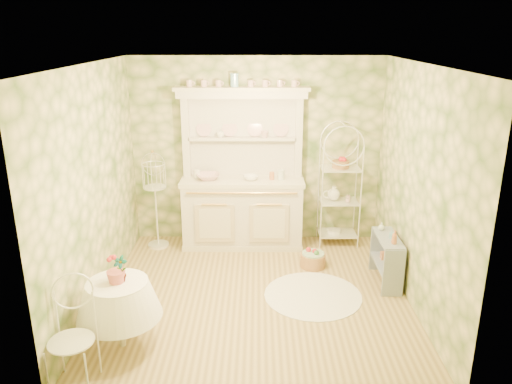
{
  "coord_description": "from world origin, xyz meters",
  "views": [
    {
      "loc": [
        0.03,
        -5.28,
        3.04
      ],
      "look_at": [
        0.0,
        0.5,
        1.15
      ],
      "focal_mm": 35.0,
      "sensor_mm": 36.0,
      "label": 1
    }
  ],
  "objects_px": {
    "bakers_rack": "(340,181)",
    "side_shelf": "(386,262)",
    "round_table": "(120,314)",
    "kitchen_dresser": "(242,170)",
    "birdcage_stand": "(156,201)",
    "cafe_chair": "(71,340)",
    "floor_basket": "(313,259)"
  },
  "relations": [
    {
      "from": "kitchen_dresser",
      "to": "cafe_chair",
      "type": "relative_size",
      "value": 2.47
    },
    {
      "from": "kitchen_dresser",
      "to": "round_table",
      "type": "bearing_deg",
      "value": -114.53
    },
    {
      "from": "bakers_rack",
      "to": "floor_basket",
      "type": "bearing_deg",
      "value": -119.55
    },
    {
      "from": "kitchen_dresser",
      "to": "side_shelf",
      "type": "height_order",
      "value": "kitchen_dresser"
    },
    {
      "from": "birdcage_stand",
      "to": "floor_basket",
      "type": "relative_size",
      "value": 4.0
    },
    {
      "from": "kitchen_dresser",
      "to": "bakers_rack",
      "type": "distance_m",
      "value": 1.42
    },
    {
      "from": "cafe_chair",
      "to": "round_table",
      "type": "bearing_deg",
      "value": 45.11
    },
    {
      "from": "side_shelf",
      "to": "floor_basket",
      "type": "xyz_separation_m",
      "value": [
        -0.86,
        0.43,
        -0.17
      ]
    },
    {
      "from": "birdcage_stand",
      "to": "side_shelf",
      "type": "bearing_deg",
      "value": -19.48
    },
    {
      "from": "kitchen_dresser",
      "to": "side_shelf",
      "type": "distance_m",
      "value": 2.33
    },
    {
      "from": "bakers_rack",
      "to": "side_shelf",
      "type": "relative_size",
      "value": 2.95
    },
    {
      "from": "cafe_chair",
      "to": "kitchen_dresser",
      "type": "bearing_deg",
      "value": 44.94
    },
    {
      "from": "kitchen_dresser",
      "to": "floor_basket",
      "type": "distance_m",
      "value": 1.59
    },
    {
      "from": "floor_basket",
      "to": "birdcage_stand",
      "type": "bearing_deg",
      "value": 163.54
    },
    {
      "from": "kitchen_dresser",
      "to": "birdcage_stand",
      "type": "relative_size",
      "value": 1.64
    },
    {
      "from": "bakers_rack",
      "to": "floor_basket",
      "type": "height_order",
      "value": "bakers_rack"
    },
    {
      "from": "kitchen_dresser",
      "to": "floor_basket",
      "type": "height_order",
      "value": "kitchen_dresser"
    },
    {
      "from": "round_table",
      "to": "cafe_chair",
      "type": "distance_m",
      "value": 0.65
    },
    {
      "from": "kitchen_dresser",
      "to": "floor_basket",
      "type": "bearing_deg",
      "value": -36.96
    },
    {
      "from": "side_shelf",
      "to": "bakers_rack",
      "type": "bearing_deg",
      "value": 112.51
    },
    {
      "from": "cafe_chair",
      "to": "floor_basket",
      "type": "xyz_separation_m",
      "value": [
        2.37,
        2.36,
        -0.35
      ]
    },
    {
      "from": "round_table",
      "to": "side_shelf",
      "type": "bearing_deg",
      "value": 24.32
    },
    {
      "from": "side_shelf",
      "to": "round_table",
      "type": "distance_m",
      "value": 3.26
    },
    {
      "from": "side_shelf",
      "to": "cafe_chair",
      "type": "xyz_separation_m",
      "value": [
        -3.23,
        -1.93,
        0.18
      ]
    },
    {
      "from": "bakers_rack",
      "to": "birdcage_stand",
      "type": "distance_m",
      "value": 2.66
    },
    {
      "from": "round_table",
      "to": "kitchen_dresser",
      "type": "bearing_deg",
      "value": 65.47
    },
    {
      "from": "birdcage_stand",
      "to": "round_table",
      "type": "bearing_deg",
      "value": -87.63
    },
    {
      "from": "bakers_rack",
      "to": "side_shelf",
      "type": "xyz_separation_m",
      "value": [
        0.42,
        -1.23,
        -0.68
      ]
    },
    {
      "from": "birdcage_stand",
      "to": "cafe_chair",
      "type": "bearing_deg",
      "value": -93.12
    },
    {
      "from": "bakers_rack",
      "to": "cafe_chair",
      "type": "relative_size",
      "value": 2.07
    },
    {
      "from": "side_shelf",
      "to": "birdcage_stand",
      "type": "distance_m",
      "value": 3.28
    },
    {
      "from": "side_shelf",
      "to": "cafe_chair",
      "type": "relative_size",
      "value": 0.7
    }
  ]
}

